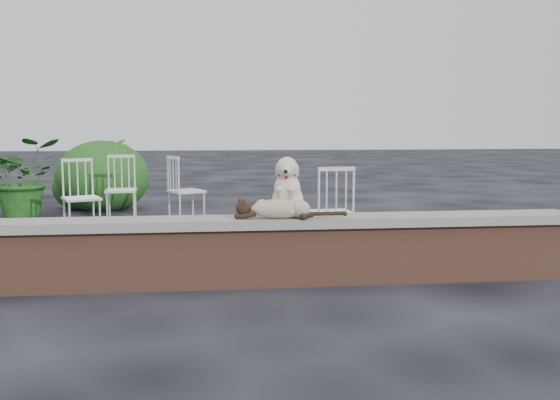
{
  "coord_description": "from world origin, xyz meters",
  "views": [
    {
      "loc": [
        -0.08,
        -5.13,
        1.34
      ],
      "look_at": [
        0.54,
        0.2,
        0.7
      ],
      "focal_mm": 39.62,
      "sensor_mm": 36.0,
      "label": 1
    }
  ],
  "objects": [
    {
      "name": "chair_a",
      "position": [
        -1.65,
        2.71,
        0.47
      ],
      "size": [
        0.73,
        0.73,
        0.94
      ],
      "primitive_type": null,
      "rotation": [
        0.0,
        0.0,
        0.39
      ],
      "color": "white",
      "rests_on": "ground"
    },
    {
      "name": "chair_b",
      "position": [
        -1.3,
        3.65,
        0.47
      ],
      "size": [
        0.59,
        0.59,
        0.94
      ],
      "primitive_type": null,
      "rotation": [
        0.0,
        0.0,
        0.06
      ],
      "color": "white",
      "rests_on": "ground"
    },
    {
      "name": "cat",
      "position": [
        0.51,
        -0.09,
        0.67
      ],
      "size": [
        1.12,
        0.47,
        0.19
      ],
      "primitive_type": null,
      "rotation": [
        0.0,
        0.0,
        -0.19
      ],
      "color": "tan",
      "rests_on": "capstone"
    },
    {
      "name": "potted_plant_a",
      "position": [
        -2.78,
        4.25,
        0.59
      ],
      "size": [
        1.38,
        1.34,
        1.18
      ],
      "primitive_type": "imported",
      "rotation": [
        0.0,
        0.0,
        0.57
      ],
      "color": "#144715",
      "rests_on": "ground"
    },
    {
      "name": "chair_c",
      "position": [
        1.17,
        1.09,
        0.47
      ],
      "size": [
        0.6,
        0.6,
        0.94
      ],
      "primitive_type": null,
      "rotation": [
        0.0,
        0.0,
        3.21
      ],
      "color": "white",
      "rests_on": "ground"
    },
    {
      "name": "dog",
      "position": [
        0.59,
        0.06,
        0.84
      ],
      "size": [
        0.42,
        0.5,
        0.52
      ],
      "primitive_type": null,
      "rotation": [
        0.0,
        0.0,
        -0.19
      ],
      "color": "beige",
      "rests_on": "capstone"
    },
    {
      "name": "shrubbery",
      "position": [
        -2.33,
        4.72,
        0.46
      ],
      "size": [
        3.49,
        2.89,
        1.18
      ],
      "color": "#144715",
      "rests_on": "ground"
    },
    {
      "name": "potted_plant_b",
      "position": [
        -1.67,
        5.15,
        0.56
      ],
      "size": [
        0.89,
        0.89,
        1.13
      ],
      "primitive_type": "imported",
      "rotation": [
        0.0,
        0.0,
        -0.79
      ],
      "color": "#144715",
      "rests_on": "ground"
    },
    {
      "name": "capstone",
      "position": [
        0.0,
        0.0,
        0.54
      ],
      "size": [
        6.2,
        0.4,
        0.08
      ],
      "primitive_type": "cube",
      "color": "slate",
      "rests_on": "brick_wall"
    },
    {
      "name": "ground",
      "position": [
        0.0,
        0.0,
        0.0
      ],
      "size": [
        60.0,
        60.0,
        0.0
      ],
      "primitive_type": "plane",
      "color": "black",
      "rests_on": "ground"
    },
    {
      "name": "chair_e",
      "position": [
        -0.39,
        3.44,
        0.47
      ],
      "size": [
        0.75,
        0.75,
        0.94
      ],
      "primitive_type": null,
      "rotation": [
        0.0,
        0.0,
        2.04
      ],
      "color": "white",
      "rests_on": "ground"
    },
    {
      "name": "brick_wall",
      "position": [
        0.0,
        0.0,
        0.25
      ],
      "size": [
        6.0,
        0.3,
        0.5
      ],
      "primitive_type": "cube",
      "color": "brown",
      "rests_on": "ground"
    }
  ]
}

